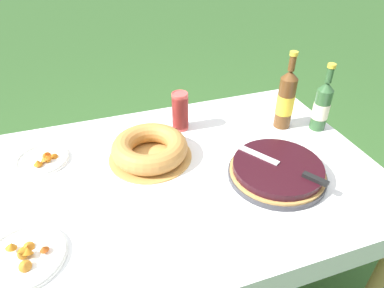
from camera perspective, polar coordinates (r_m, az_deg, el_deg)
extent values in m
plane|color=#335B28|center=(1.85, -0.79, -21.78)|extent=(16.00, 16.00, 0.00)
cube|color=#A87A47|center=(1.32, -1.02, -5.39)|extent=(1.45, 0.99, 0.03)
cylinder|color=#A87A47|center=(1.64, 28.82, -18.78)|extent=(0.06, 0.06, 0.67)
cylinder|color=#A87A47|center=(1.88, -25.27, -9.05)|extent=(0.06, 0.06, 0.67)
cylinder|color=#A87A47|center=(2.09, 12.89, -1.30)|extent=(0.06, 0.06, 0.67)
cube|color=white|center=(1.31, -1.03, -4.72)|extent=(1.46, 1.00, 0.00)
cube|color=white|center=(1.73, -6.13, 4.09)|extent=(1.46, 0.00, 0.10)
cube|color=white|center=(1.67, 23.56, -0.50)|extent=(0.00, 1.00, 0.10)
cylinder|color=#38383D|center=(1.32, 13.89, -4.93)|extent=(0.36, 0.36, 0.02)
cylinder|color=tan|center=(1.31, 13.98, -4.43)|extent=(0.35, 0.35, 0.01)
cylinder|color=black|center=(1.30, 14.10, -3.78)|extent=(0.33, 0.33, 0.03)
cube|color=silver|center=(1.32, 10.59, -1.61)|extent=(0.12, 0.18, 0.00)
cube|color=black|center=(1.25, 19.88, -5.51)|extent=(0.07, 0.09, 0.01)
cylinder|color=tan|center=(1.39, -6.93, -2.09)|extent=(0.33, 0.33, 0.01)
torus|color=#BC7F3D|center=(1.36, -7.06, -0.63)|extent=(0.30, 0.30, 0.08)
cylinder|color=#E04C47|center=(1.53, -1.95, 4.19)|extent=(0.07, 0.07, 0.09)
cylinder|color=#E04C47|center=(1.53, -1.96, 4.60)|extent=(0.07, 0.07, 0.09)
cylinder|color=#E04C47|center=(1.52, -1.97, 5.02)|extent=(0.07, 0.07, 0.09)
cylinder|color=#E04C47|center=(1.51, -1.98, 5.45)|extent=(0.07, 0.07, 0.09)
cylinder|color=#E04C47|center=(1.51, -1.99, 5.88)|extent=(0.07, 0.07, 0.09)
cylinder|color=#E04C47|center=(1.50, -2.00, 6.31)|extent=(0.07, 0.07, 0.09)
cylinder|color=#E04C47|center=(1.49, -2.01, 6.75)|extent=(0.07, 0.07, 0.09)
torus|color=#E04C47|center=(1.47, -2.05, 8.37)|extent=(0.07, 0.07, 0.01)
cylinder|color=#2D562D|center=(1.61, 20.69, 5.38)|extent=(0.07, 0.07, 0.19)
cylinder|color=beige|center=(1.61, 20.66, 5.27)|extent=(0.07, 0.07, 0.07)
cone|color=#2D562D|center=(1.56, 21.55, 8.95)|extent=(0.07, 0.07, 0.04)
cylinder|color=#2D562D|center=(1.54, 21.95, 10.62)|extent=(0.03, 0.03, 0.06)
cylinder|color=gold|center=(1.53, 22.29, 11.99)|extent=(0.03, 0.03, 0.02)
cylinder|color=brown|center=(1.57, 15.26, 6.59)|extent=(0.07, 0.07, 0.23)
cylinder|color=yellow|center=(1.57, 15.24, 6.44)|extent=(0.08, 0.08, 0.09)
cone|color=brown|center=(1.51, 16.06, 11.06)|extent=(0.07, 0.07, 0.04)
cylinder|color=brown|center=(1.49, 16.38, 12.82)|extent=(0.03, 0.03, 0.06)
cylinder|color=gold|center=(1.48, 16.64, 14.26)|extent=(0.03, 0.03, 0.02)
cylinder|color=white|center=(1.14, -26.08, -16.65)|extent=(0.24, 0.24, 0.01)
torus|color=white|center=(1.14, -26.19, -16.40)|extent=(0.23, 0.23, 0.01)
cone|color=#AF4814|center=(1.11, -23.46, -15.64)|extent=(0.03, 0.03, 0.02)
cone|color=#BA7119|center=(1.12, -26.70, -16.01)|extent=(0.04, 0.04, 0.05)
cone|color=#C7721D|center=(1.14, -25.69, -15.13)|extent=(0.05, 0.05, 0.04)
cone|color=#B96C15|center=(1.12, -25.70, -15.71)|extent=(0.05, 0.05, 0.04)
cone|color=#C3761A|center=(1.15, -27.90, -14.73)|extent=(0.05, 0.05, 0.03)
cone|color=#C77623|center=(1.09, -26.11, -17.73)|extent=(0.04, 0.04, 0.04)
cylinder|color=white|center=(1.48, -23.64, -2.49)|extent=(0.20, 0.20, 0.01)
torus|color=white|center=(1.47, -23.71, -2.25)|extent=(0.20, 0.20, 0.01)
cone|color=#BD6C15|center=(1.44, -23.00, -2.17)|extent=(0.04, 0.04, 0.03)
cone|color=#CF5B13|center=(1.44, -22.97, -1.98)|extent=(0.04, 0.04, 0.02)
cone|color=#BA6114|center=(1.46, -22.05, -1.81)|extent=(0.04, 0.04, 0.03)
cone|color=#CB4F0F|center=(1.47, -23.16, -1.60)|extent=(0.05, 0.05, 0.03)
cone|color=#C56D1C|center=(1.45, -23.45, -2.18)|extent=(0.04, 0.04, 0.03)
cone|color=#CB6C15|center=(1.43, -24.32, -2.84)|extent=(0.05, 0.05, 0.02)
cone|color=orange|center=(1.45, -24.33, -2.76)|extent=(0.04, 0.04, 0.02)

